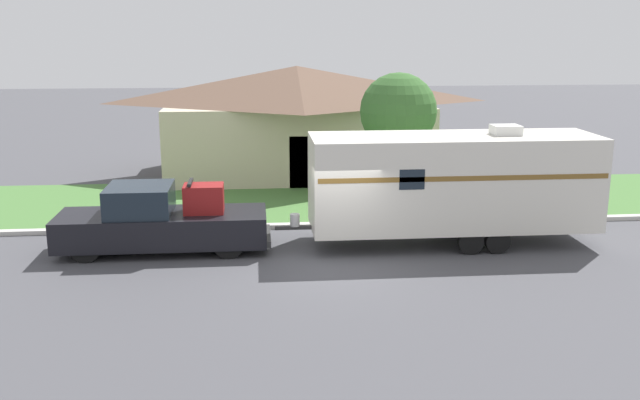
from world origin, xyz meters
name	(u,v)px	position (x,y,z in m)	size (l,w,h in m)	color
ground_plane	(337,264)	(0.00, 0.00, 0.00)	(120.00, 120.00, 0.00)	#47474C
curb_strip	(323,225)	(0.00, 3.75, 0.07)	(80.00, 0.30, 0.14)	beige
lawn_strip	(314,200)	(0.00, 7.40, 0.01)	(80.00, 7.00, 0.03)	#477538
house_across_street	(297,118)	(-0.30, 12.60, 2.41)	(11.83, 6.83, 4.66)	beige
pickup_truck	(161,222)	(-4.85, 1.68, 0.86)	(6.00, 2.00, 2.04)	black
travel_trailer	(453,181)	(3.60, 1.68, 1.87)	(9.36, 2.48, 3.50)	black
mailbox	(581,188)	(8.81, 4.39, 0.98)	(0.48, 0.20, 1.27)	brown
tree_in_yard	(398,112)	(2.92, 6.60, 3.35)	(2.72, 2.72, 4.73)	brown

